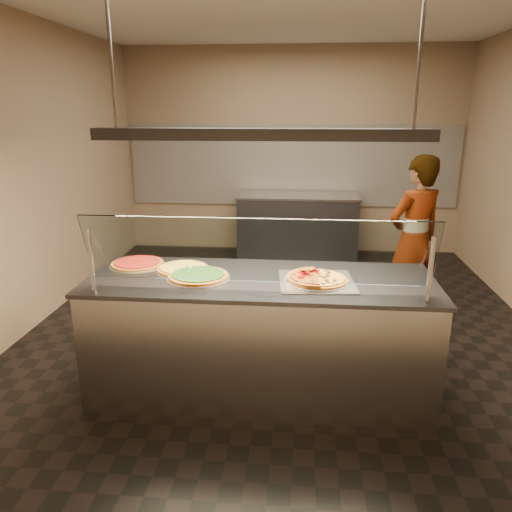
# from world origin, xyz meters

# --- Properties ---
(ground) EXTENTS (5.00, 6.00, 0.02)m
(ground) POSITION_xyz_m (0.00, 0.00, -0.01)
(ground) COLOR black
(ground) RESTS_ON ground
(wall_back) EXTENTS (5.00, 0.02, 3.00)m
(wall_back) POSITION_xyz_m (0.00, 3.01, 1.50)
(wall_back) COLOR #8F7B5C
(wall_back) RESTS_ON ground
(wall_front) EXTENTS (5.00, 0.02, 3.00)m
(wall_front) POSITION_xyz_m (0.00, -3.01, 1.50)
(wall_front) COLOR #8F7B5C
(wall_front) RESTS_ON ground
(wall_left) EXTENTS (0.02, 6.00, 3.00)m
(wall_left) POSITION_xyz_m (-2.51, 0.00, 1.50)
(wall_left) COLOR #8F7B5C
(wall_left) RESTS_ON ground
(tile_band) EXTENTS (4.90, 0.02, 1.20)m
(tile_band) POSITION_xyz_m (0.00, 2.98, 1.30)
(tile_band) COLOR silver
(tile_band) RESTS_ON wall_back
(serving_counter) EXTENTS (2.53, 0.94, 0.93)m
(serving_counter) POSITION_xyz_m (-0.13, -1.16, 0.47)
(serving_counter) COLOR #B7B7BC
(serving_counter) RESTS_ON ground
(sneeze_guard) EXTENTS (2.29, 0.18, 0.54)m
(sneeze_guard) POSITION_xyz_m (-0.13, -1.50, 1.23)
(sneeze_guard) COLOR #B7B7BC
(sneeze_guard) RESTS_ON serving_counter
(perforated_tray) EXTENTS (0.56, 0.56, 0.01)m
(perforated_tray) POSITION_xyz_m (0.28, -1.20, 0.94)
(perforated_tray) COLOR silver
(perforated_tray) RESTS_ON serving_counter
(half_pizza_pepperoni) EXTENTS (0.25, 0.45, 0.05)m
(half_pizza_pepperoni) POSITION_xyz_m (0.17, -1.20, 0.96)
(half_pizza_pepperoni) COLOR #8F5118
(half_pizza_pepperoni) RESTS_ON perforated_tray
(half_pizza_sausage) EXTENTS (0.25, 0.45, 0.04)m
(half_pizza_sausage) POSITION_xyz_m (0.38, -1.21, 0.96)
(half_pizza_sausage) COLOR #8F5118
(half_pizza_sausage) RESTS_ON perforated_tray
(pizza_spinach) EXTENTS (0.47, 0.47, 0.03)m
(pizza_spinach) POSITION_xyz_m (-0.58, -1.20, 0.95)
(pizza_spinach) COLOR silver
(pizza_spinach) RESTS_ON serving_counter
(pizza_cheese) EXTENTS (0.42, 0.42, 0.03)m
(pizza_cheese) POSITION_xyz_m (-0.74, -1.03, 0.94)
(pizza_cheese) COLOR silver
(pizza_cheese) RESTS_ON serving_counter
(pizza_tomato) EXTENTS (0.43, 0.43, 0.03)m
(pizza_tomato) POSITION_xyz_m (-1.13, -0.93, 0.94)
(pizza_tomato) COLOR silver
(pizza_tomato) RESTS_ON serving_counter
(pizza_spatula) EXTENTS (0.25, 0.21, 0.02)m
(pizza_spatula) POSITION_xyz_m (-0.63, -1.06, 0.96)
(pizza_spatula) COLOR #B7B7BC
(pizza_spatula) RESTS_ON pizza_spinach
(prep_table) EXTENTS (1.74, 0.74, 0.93)m
(prep_table) POSITION_xyz_m (0.10, 2.55, 0.47)
(prep_table) COLOR #414147
(prep_table) RESTS_ON ground
(worker) EXTENTS (0.74, 0.66, 1.70)m
(worker) POSITION_xyz_m (1.30, 0.41, 0.85)
(worker) COLOR #312F35
(worker) RESTS_ON ground
(heat_lamp_housing) EXTENTS (2.30, 0.18, 0.08)m
(heat_lamp_housing) POSITION_xyz_m (-0.13, -1.16, 1.95)
(heat_lamp_housing) COLOR #414147
(heat_lamp_housing) RESTS_ON ceiling
(lamp_rod_left) EXTENTS (0.02, 0.02, 1.01)m
(lamp_rod_left) POSITION_xyz_m (-1.13, -1.16, 2.50)
(lamp_rod_left) COLOR #B7B7BC
(lamp_rod_left) RESTS_ON ceiling
(lamp_rod_right) EXTENTS (0.02, 0.02, 1.01)m
(lamp_rod_right) POSITION_xyz_m (0.87, -1.16, 2.50)
(lamp_rod_right) COLOR #B7B7BC
(lamp_rod_right) RESTS_ON ceiling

